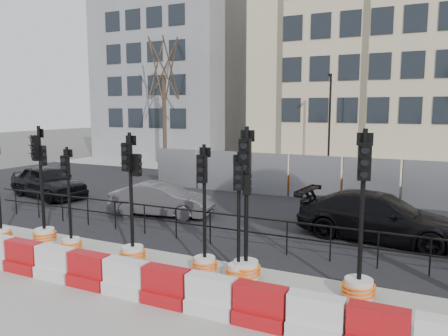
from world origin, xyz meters
The scene contains 22 objects.
ground centered at (0.00, 0.00, 0.00)m, with size 120.00×120.00×0.00m, color #51514C.
sidewalk_near centered at (0.00, -3.00, 0.01)m, with size 40.00×6.00×0.02m, color gray.
road centered at (0.00, 7.00, 0.01)m, with size 40.00×14.00×0.03m, color black.
sidewalk_far centered at (0.00, 16.00, 0.01)m, with size 40.00×4.00×0.02m, color gray.
building_grey centered at (-14.00, 21.99, 7.00)m, with size 11.00×9.06×14.00m.
building_cream centered at (2.00, 21.99, 9.00)m, with size 15.00×10.06×18.00m.
kerb_railing centered at (0.00, 1.20, 0.69)m, with size 18.00×0.04×1.00m.
heras_fencing centered at (-0.49, 9.71, 0.71)m, with size 14.33×1.72×2.00m.
lamp_post_far centered at (0.50, 14.98, 3.22)m, with size 0.12×0.56×6.00m.
tree_bare_far centered at (-11.00, 15.50, 6.65)m, with size 2.00×2.00×9.00m.
barrier_row centered at (0.00, -2.80, 0.37)m, with size 15.70×0.50×0.80m.
traffic_signal_a centered at (-6.10, -1.23, 0.62)m, with size 0.59×0.59×2.98m.
traffic_signal_b centered at (-4.66, -0.84, 0.85)m, with size 0.70×0.70×3.56m.
traffic_signal_c centered at (-3.34, -1.06, 0.62)m, with size 0.59×0.59×3.01m.
traffic_signal_d centered at (-1.18, -1.03, 0.83)m, with size 0.68×0.68×3.46m.
traffic_signal_e centered at (0.91, -0.86, 0.66)m, with size 0.63×0.63×3.22m.
traffic_signal_f centered at (1.88, -0.93, 0.74)m, with size 0.61×0.61×3.09m.
traffic_signal_g centered at (2.01, -0.81, 0.76)m, with size 0.72×0.72×3.67m.
traffic_signal_h centered at (4.64, -0.79, 0.76)m, with size 0.72×0.72×3.67m.
car_a centered at (-9.88, 4.14, 0.74)m, with size 4.64×2.68×1.48m, color black.
car_b centered at (-3.29, 3.52, 0.64)m, with size 4.05×2.00×1.28m, color #434347.
car_c centered at (4.53, 3.88, 0.73)m, with size 5.25×2.59×1.47m, color black.
Camera 1 is at (5.90, -10.10, 4.09)m, focal length 35.00 mm.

